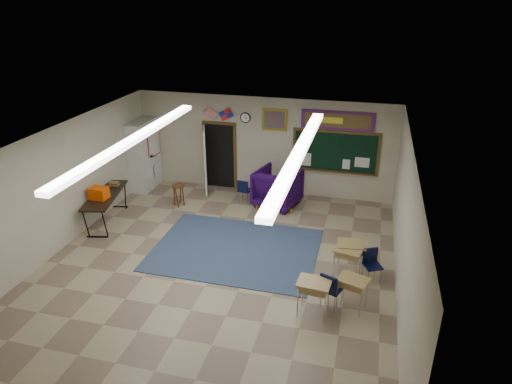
% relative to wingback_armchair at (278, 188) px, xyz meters
% --- Properties ---
extents(floor, '(9.00, 9.00, 0.00)m').
position_rel_wingback_armchair_xyz_m(floor, '(-0.66, -3.58, -0.55)').
color(floor, gray).
rests_on(floor, ground).
extents(back_wall, '(8.00, 0.04, 3.00)m').
position_rel_wingback_armchair_xyz_m(back_wall, '(-0.66, 0.92, 0.95)').
color(back_wall, '#C0B89C').
rests_on(back_wall, floor).
extents(front_wall, '(8.00, 0.04, 3.00)m').
position_rel_wingback_armchair_xyz_m(front_wall, '(-0.66, -8.08, 0.95)').
color(front_wall, '#C0B89C').
rests_on(front_wall, floor).
extents(left_wall, '(0.04, 9.00, 3.00)m').
position_rel_wingback_armchair_xyz_m(left_wall, '(-4.66, -3.58, 0.95)').
color(left_wall, '#C0B89C').
rests_on(left_wall, floor).
extents(right_wall, '(0.04, 9.00, 3.00)m').
position_rel_wingback_armchair_xyz_m(right_wall, '(3.34, -3.58, 0.95)').
color(right_wall, '#C0B89C').
rests_on(right_wall, floor).
extents(ceiling, '(8.00, 9.00, 0.04)m').
position_rel_wingback_armchair_xyz_m(ceiling, '(-0.66, -3.58, 2.45)').
color(ceiling, silver).
rests_on(ceiling, back_wall).
extents(area_rug, '(4.00, 3.00, 0.02)m').
position_rel_wingback_armchair_xyz_m(area_rug, '(-0.46, -2.78, -0.54)').
color(area_rug, navy).
rests_on(area_rug, floor).
extents(fluorescent_strips, '(3.86, 6.00, 0.10)m').
position_rel_wingback_armchair_xyz_m(fluorescent_strips, '(-0.66, -3.58, 2.39)').
color(fluorescent_strips, white).
rests_on(fluorescent_strips, ceiling).
extents(doorway, '(1.10, 0.89, 2.16)m').
position_rel_wingback_armchair_xyz_m(doorway, '(-2.17, 0.77, 0.51)').
color(doorway, black).
rests_on(doorway, back_wall).
extents(chalkboard, '(2.55, 0.14, 1.30)m').
position_rel_wingback_armchair_xyz_m(chalkboard, '(1.54, 0.88, 0.91)').
color(chalkboard, '#503717').
rests_on(chalkboard, back_wall).
extents(bulletin_board, '(2.10, 0.05, 0.55)m').
position_rel_wingback_armchair_xyz_m(bulletin_board, '(1.54, 0.89, 1.90)').
color(bulletin_board, '#9D120D').
rests_on(bulletin_board, back_wall).
extents(framed_art_print, '(0.75, 0.05, 0.65)m').
position_rel_wingback_armchair_xyz_m(framed_art_print, '(-0.31, 0.89, 1.80)').
color(framed_art_print, olive).
rests_on(framed_art_print, back_wall).
extents(wall_clock, '(0.32, 0.05, 0.32)m').
position_rel_wingback_armchair_xyz_m(wall_clock, '(-1.21, 0.89, 1.80)').
color(wall_clock, black).
rests_on(wall_clock, back_wall).
extents(wall_flags, '(1.16, 0.06, 0.70)m').
position_rel_wingback_armchair_xyz_m(wall_flags, '(-2.06, 0.86, 1.93)').
color(wall_flags, red).
rests_on(wall_flags, back_wall).
extents(storage_cabinet, '(0.59, 1.25, 2.20)m').
position_rel_wingback_armchair_xyz_m(storage_cabinet, '(-4.38, 0.27, 0.55)').
color(storage_cabinet, beige).
rests_on(storage_cabinet, floor).
extents(wingback_armchair, '(1.46, 1.48, 1.10)m').
position_rel_wingback_armchair_xyz_m(wingback_armchair, '(0.00, 0.00, 0.00)').
color(wingback_armchair, '#1F0538').
rests_on(wingback_armchair, floor).
extents(student_chair_reading, '(0.42, 0.42, 0.74)m').
position_rel_wingback_armchair_xyz_m(student_chair_reading, '(-0.99, -0.05, -0.18)').
color(student_chair_reading, black).
rests_on(student_chair_reading, floor).
extents(student_chair_desk_a, '(0.53, 0.53, 0.82)m').
position_rel_wingback_armchair_xyz_m(student_chair_desk_a, '(2.04, -4.40, -0.14)').
color(student_chair_desk_a, black).
rests_on(student_chair_desk_a, floor).
extents(student_chair_desk_b, '(0.50, 0.50, 0.75)m').
position_rel_wingback_armchair_xyz_m(student_chair_desk_b, '(2.81, -3.30, -0.18)').
color(student_chair_desk_b, black).
rests_on(student_chair_desk_b, floor).
extents(student_desk_front_left, '(0.68, 0.57, 0.72)m').
position_rel_wingback_armchair_xyz_m(student_desk_front_left, '(2.27, -3.27, -0.15)').
color(student_desk_front_left, olive).
rests_on(student_desk_front_left, floor).
extents(student_desk_front_right, '(0.66, 0.52, 0.74)m').
position_rel_wingback_armchair_xyz_m(student_desk_front_right, '(2.32, -3.04, -0.14)').
color(student_desk_front_right, olive).
rests_on(student_desk_front_right, floor).
extents(student_desk_back_left, '(0.68, 0.53, 0.76)m').
position_rel_wingback_armchair_xyz_m(student_desk_back_left, '(1.71, -4.73, -0.13)').
color(student_desk_back_left, olive).
rests_on(student_desk_back_left, floor).
extents(student_desk_back_right, '(0.69, 0.59, 0.70)m').
position_rel_wingback_armchair_xyz_m(student_desk_back_right, '(2.44, -4.35, -0.16)').
color(student_desk_back_right, olive).
rests_on(student_desk_back_right, floor).
extents(folding_table, '(1.10, 2.11, 1.15)m').
position_rel_wingback_armchair_xyz_m(folding_table, '(-4.31, -2.23, -0.10)').
color(folding_table, black).
rests_on(folding_table, floor).
extents(wooden_stool, '(0.37, 0.37, 0.66)m').
position_rel_wingback_armchair_xyz_m(wooden_stool, '(-2.82, -0.77, -0.21)').
color(wooden_stool, '#553519').
rests_on(wooden_stool, floor).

